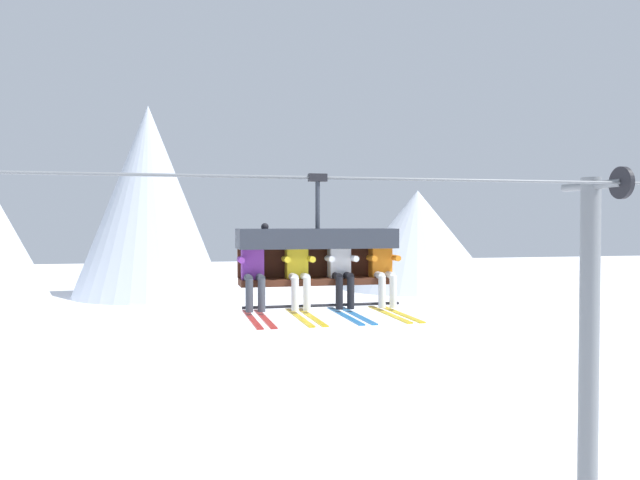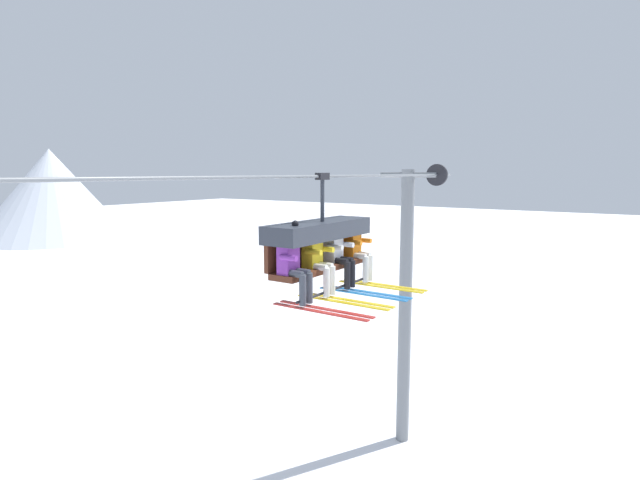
# 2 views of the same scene
# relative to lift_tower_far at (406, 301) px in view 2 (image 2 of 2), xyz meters

# --- Properties ---
(mountain_peak_east) EXTENTS (16.45, 16.45, 10.23)m
(mountain_peak_east) POSITION_rel_lift_tower_far_xyz_m (17.46, 51.21, 1.04)
(mountain_peak_east) COLOR silver
(mountain_peak_east) RESTS_ON ground_plane
(lift_tower_far) EXTENTS (0.36, 1.88, 7.83)m
(lift_tower_far) POSITION_rel_lift_tower_far_xyz_m (0.00, 0.00, 0.00)
(lift_tower_far) COLOR slate
(lift_tower_far) RESTS_ON ground_plane
(lift_cable) EXTENTS (15.56, 0.05, 0.05)m
(lift_cable) POSITION_rel_lift_tower_far_xyz_m (-6.78, -0.78, 3.47)
(lift_cable) COLOR slate
(chairlift_chair) EXTENTS (2.42, 0.74, 1.99)m
(chairlift_chair) POSITION_rel_lift_tower_far_xyz_m (-5.35, -0.71, 2.40)
(chairlift_chair) COLOR #512819
(skier_purple) EXTENTS (0.48, 1.70, 1.34)m
(skier_purple) POSITION_rel_lift_tower_far_xyz_m (-6.34, -0.92, 2.13)
(skier_purple) COLOR purple
(skier_yellow) EXTENTS (0.46, 1.70, 1.23)m
(skier_yellow) POSITION_rel_lift_tower_far_xyz_m (-5.68, -0.93, 2.11)
(skier_yellow) COLOR yellow
(skier_white) EXTENTS (0.46, 1.70, 1.23)m
(skier_white) POSITION_rel_lift_tower_far_xyz_m (-5.02, -0.93, 2.11)
(skier_white) COLOR silver
(skier_orange) EXTENTS (0.46, 1.70, 1.23)m
(skier_orange) POSITION_rel_lift_tower_far_xyz_m (-4.35, -0.93, 2.11)
(skier_orange) COLOR orange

